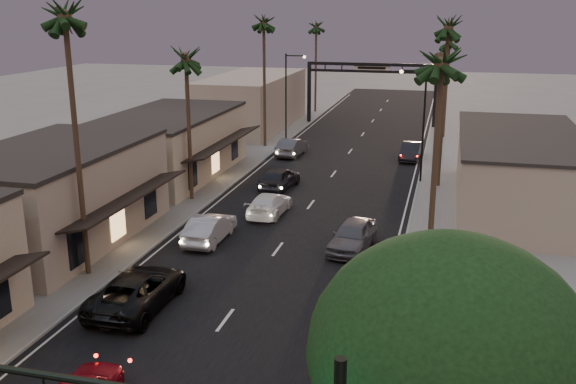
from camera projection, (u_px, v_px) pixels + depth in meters
The scene contains 27 objects.
ground at pixel (319, 193), 48.16m from camera, with size 200.00×200.00×0.00m, color slate.
road at pixel (331, 177), 52.82m from camera, with size 14.00×120.00×0.02m, color black.
sidewalk_left at pixel (247, 152), 61.57m from camera, with size 5.00×92.00×0.12m, color slate.
sidewalk_right at pixel (451, 163), 57.08m from camera, with size 5.00×92.00×0.12m, color slate.
storefront_mid at pixel (54, 198), 37.43m from camera, with size 8.00×14.00×5.50m, color gray.
storefront_far at pixel (169, 146), 52.40m from camera, with size 8.00×16.00×5.00m, color tan.
storefront_dist at pixel (252, 102), 73.69m from camera, with size 8.00×20.00×6.00m, color gray.
building_right at pixel (519, 172), 44.17m from camera, with size 8.00×18.00×5.00m, color gray.
corner_tree at pixel (451, 363), 13.95m from camera, with size 6.20×6.20×8.80m.
arch at pixel (371, 78), 74.58m from camera, with size 15.20×0.40×7.27m.
streetlight_right at pixel (420, 116), 49.71m from camera, with size 2.13×0.30×9.00m.
streetlight_left at pixel (289, 90), 65.09m from camera, with size 2.13×0.30×9.00m.
palm_lb at pixel (64, 8), 29.72m from camera, with size 3.20×3.20×15.20m.
palm_lc at pixel (186, 53), 43.57m from camera, with size 3.20×3.20×12.20m.
palm_ld at pixel (264, 19), 60.73m from camera, with size 3.20×3.20×14.20m.
palm_ra at pixel (442, 55), 28.06m from camera, with size 3.20×3.20×13.20m.
palm_rb at pixel (449, 22), 46.42m from camera, with size 3.20×3.20×14.20m.
palm_rc at pixel (450, 38), 65.59m from camera, with size 3.20×3.20×12.20m.
palm_far at pixel (316, 24), 82.35m from camera, with size 3.20×3.20×13.20m.
oncoming_pickup at pixel (138, 290), 29.65m from camera, with size 2.88×6.24×1.73m, color black.
oncoming_silver at pixel (210, 228), 38.09m from camera, with size 1.74×4.98×1.64m, color #A9AAAF.
oncoming_white at pixel (269, 204), 43.01m from camera, with size 2.07×5.10×1.48m, color white.
oncoming_dgrey at pixel (279, 178), 49.21m from camera, with size 2.01×4.99×1.70m, color black.
oncoming_grey_far at pixel (292, 147), 60.24m from camera, with size 1.75×5.03×1.66m, color #48484D.
curbside_black at pixel (369, 303), 28.57m from camera, with size 2.12×5.21×1.51m, color black.
curbside_grey at pixel (353, 236), 36.71m from camera, with size 2.02×5.03×1.71m, color #525157.
curbside_far at pixel (411, 151), 58.58m from camera, with size 1.65×4.72×1.55m, color black.
Camera 1 is at (9.08, -5.42, 13.43)m, focal length 40.00 mm.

